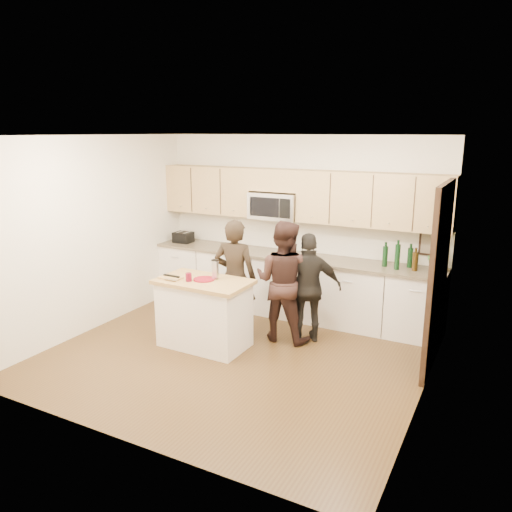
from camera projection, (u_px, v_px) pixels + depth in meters
The scene contains 21 objects.
floor at pixel (235, 356), 6.27m from camera, with size 4.50×4.50×0.00m, color #50391B.
room_shell at pixel (233, 220), 5.85m from camera, with size 4.52×4.02×2.71m.
back_cabinetry at pixel (290, 285), 7.61m from camera, with size 4.50×0.66×0.94m.
upper_cabinetry at pixel (297, 194), 7.39m from camera, with size 4.50×0.33×0.75m.
microwave at pixel (275, 206), 7.55m from camera, with size 0.76×0.41×0.40m.
doorway at pixel (440, 273), 5.76m from camera, with size 0.06×1.25×2.20m.
framed_picture at pixel (430, 242), 6.79m from camera, with size 0.30×0.03×0.38m.
dish_towel at pixel (230, 259), 7.79m from camera, with size 0.34×0.60×0.48m.
island at pixel (204, 313), 6.48m from camera, with size 1.21×0.72×0.90m.
red_plate at pixel (204, 279), 6.37m from camera, with size 0.27×0.27×0.02m, color maroon.
box_grater at pixel (215, 269), 6.36m from camera, with size 0.08×0.05×0.25m.
drink_glass at pixel (189, 277), 6.30m from camera, with size 0.08×0.08×0.11m, color maroon.
cutting_board at pixel (171, 278), 6.43m from camera, with size 0.29×0.17×0.02m, color tan.
tongs at pixel (172, 276), 6.45m from camera, with size 0.24×0.03×0.02m, color black.
knife at pixel (170, 280), 6.31m from camera, with size 0.20×0.02×0.01m, color silver.
toaster at pixel (183, 237), 8.33m from camera, with size 0.29×0.25×0.17m.
bottle_cluster at pixel (411, 256), 6.69m from camera, with size 0.76×0.28×0.40m.
orchid at pixel (438, 255), 6.52m from camera, with size 0.26×0.21×0.48m, color #336D2B.
woman_left at pixel (235, 278), 6.80m from camera, with size 0.59×0.39×1.61m, color black.
woman_center at pixel (283, 281), 6.61m from camera, with size 0.79×0.62×1.63m, color black.
woman_right at pixel (309, 288), 6.58m from camera, with size 0.86×0.36×1.47m, color black.
Camera 1 is at (2.91, -5.00, 2.75)m, focal length 35.00 mm.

